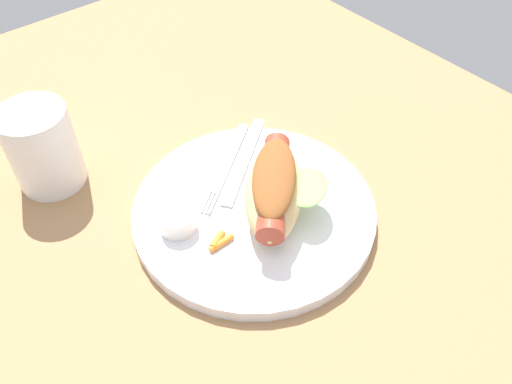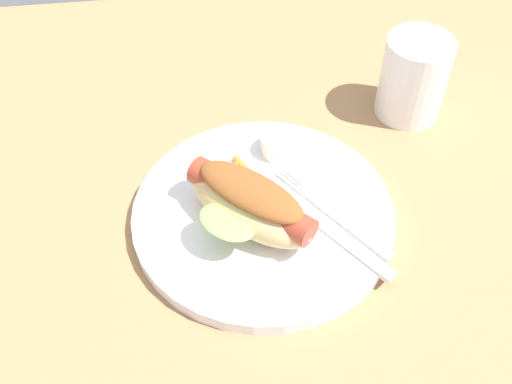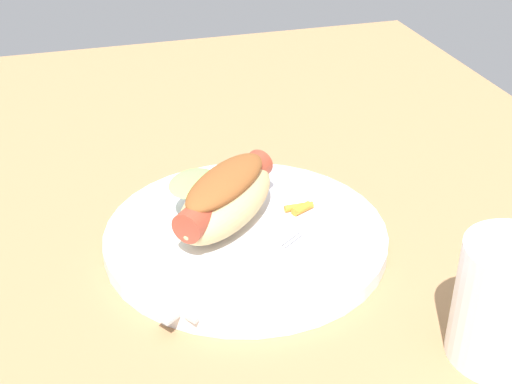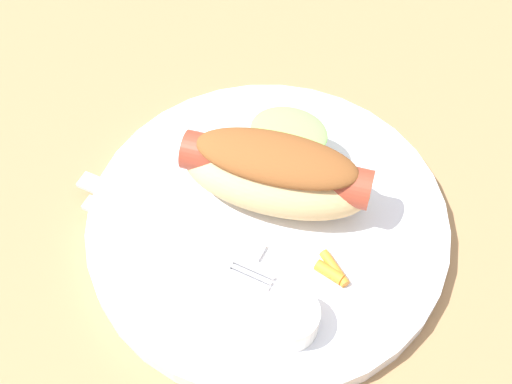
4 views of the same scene
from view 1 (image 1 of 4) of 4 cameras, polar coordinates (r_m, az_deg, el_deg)
name	(u,v)px [view 1 (image 1 of 4)]	position (r cm, az deg, el deg)	size (l,w,h in cm)	color
ground_plane	(257,236)	(59.20, 0.09, -4.88)	(120.00, 90.00, 1.80)	#9E754C
plate	(254,211)	(59.42, -0.22, -2.05)	(27.51, 27.51, 1.60)	white
hot_dog	(274,188)	(56.41, 2.04, 0.45)	(14.52, 14.38, 5.89)	#DBB77A
sauce_ramekin	(177,220)	(56.62, -8.63, -3.10)	(4.05, 4.05, 2.21)	white
fork	(227,164)	(63.39, -3.20, 3.09)	(10.05, 13.63, 0.40)	silver
knife	(244,160)	(63.86, -1.31, 3.54)	(15.70, 1.40, 0.36)	silver
carrot_garnish	(220,242)	(55.20, -3.98, -5.47)	(1.88, 3.01, 0.86)	orange
drinking_cup	(42,148)	(65.34, -22.35, 4.50)	(7.93, 7.93, 10.25)	white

